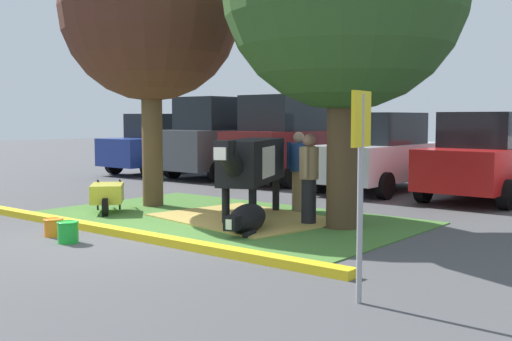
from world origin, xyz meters
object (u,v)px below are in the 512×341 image
Objects in this scene: suv_black at (227,137)px; bucket_green at (68,232)px; suv_dark_grey at (295,139)px; hatchback_white at (380,153)px; person_handler at (309,177)px; sedan_blue at (164,144)px; sedan_red at (487,157)px; person_visitor_near at (299,169)px; bucket_orange at (54,227)px; cow_holstein at (251,162)px; calf_lying at (247,219)px; parking_sign at (361,155)px; shade_tree_left at (150,12)px; wheelbarrow at (107,194)px.

bucket_green is at bearing -61.40° from suv_black.
suv_dark_grey reaches higher than hatchback_white.
hatchback_white is at bearing 105.05° from person_handler.
sedan_red is at bearing -0.08° from sedan_blue.
bucket_orange is (-1.56, -4.58, -0.72)m from person_visitor_near.
cow_holstein is at bearing -61.40° from suv_dark_grey.
sedan_blue reaches higher than calf_lying.
person_visitor_near is 4.27m from hatchback_white.
parking_sign is (4.03, -4.66, 0.66)m from person_visitor_near.
suv_black is at bearing 133.55° from calf_lying.
person_handler is 1.56m from person_visitor_near.
person_visitor_near is at bearing -117.98° from sedan_red.
calf_lying is 0.29× the size of suv_dark_grey.
parking_sign is 13.70m from suv_black.
bucket_orange is 8.94m from hatchback_white.
suv_dark_grey reaches higher than calf_lying.
person_visitor_near is at bearing 130.89° from parking_sign.
person_handler is 0.36× the size of hatchback_white.
shade_tree_left is 8.25m from sedan_red.
wheelbarrow is 2.43m from bucket_orange.
person_handler is at bearing 61.18° from bucket_green.
cow_holstein is 0.65× the size of suv_dark_grey.
person_visitor_near reaches higher than bucket_orange.
sedan_blue and sedan_red have the same top height.
hatchback_white reaches higher than person_visitor_near.
person_handler reaches higher than cow_holstein.
suv_dark_grey reaches higher than bucket_orange.
bucket_green is at bearing -118.82° from person_handler.
cow_holstein reaches higher than bucket_green.
hatchback_white is at bearing 116.53° from parking_sign.
suv_dark_grey is at bearing 127.39° from person_handler.
hatchback_white is (1.15, 8.83, 0.84)m from bucket_orange.
person_handler is (0.36, 1.27, 0.62)m from calf_lying.
cow_holstein is 2.17× the size of wheelbarrow.
shade_tree_left is 2.01× the size of cow_holstein.
cow_holstein is 1.38× the size of parking_sign.
suv_dark_grey reaches higher than person_visitor_near.
suv_black is at bearing 142.51° from person_visitor_near.
sedan_blue is (-7.74, 9.07, 0.81)m from bucket_green.
wheelbarrow is at bearing -126.89° from sedan_red.
person_handler is at bearing 19.41° from wheelbarrow.
shade_tree_left is 5.27m from bucket_orange.
suv_black is (-6.72, 7.07, 1.03)m from calf_lying.
parking_sign is at bearing -38.58° from cow_holstein.
wheelbarrow is 7.90m from suv_black.
shade_tree_left is at bearing -179.59° from cow_holstein.
cow_holstein is 9.35× the size of bucket_orange.
person_visitor_near is (0.16, 1.31, -0.21)m from cow_holstein.
suv_dark_grey reaches higher than sedan_blue.
bucket_green is at bearing -178.98° from parking_sign.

